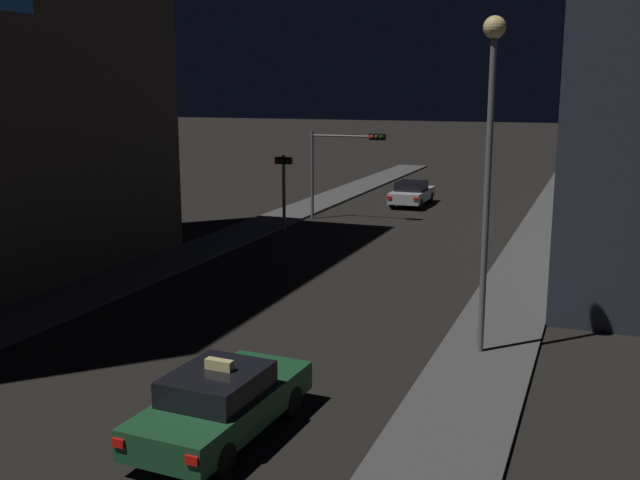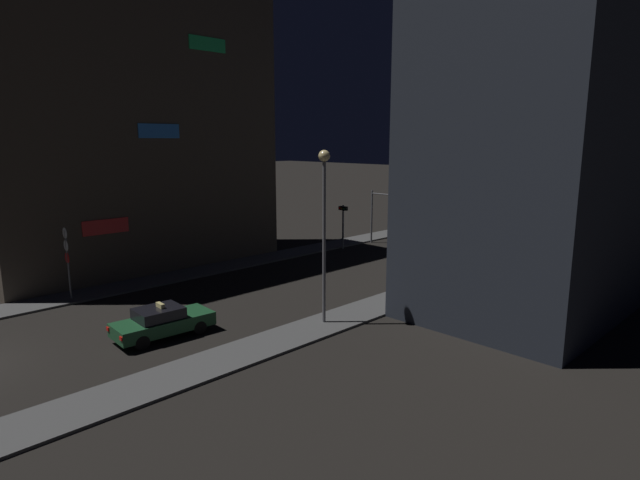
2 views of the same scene
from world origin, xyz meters
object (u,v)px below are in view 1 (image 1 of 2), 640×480
Objects in this scene: traffic_light_overhead at (341,155)px; far_car at (412,193)px; traffic_light_left_kerb at (284,177)px; street_lamp_near_block at (490,127)px; taxi at (222,402)px.

far_car is at bearing 70.38° from traffic_light_overhead.
street_lamp_near_block reaches higher than traffic_light_left_kerb.
traffic_light_left_kerb reaches higher than far_car.
traffic_light_overhead is 0.56× the size of street_lamp_near_block.
street_lamp_near_block is (3.98, 6.40, 5.07)m from taxi.
street_lamp_near_block reaches higher than taxi.
taxi is 1.26× the size of traffic_light_left_kerb.
taxi is 0.55× the size of street_lamp_near_block.
traffic_light_left_kerb is 0.44× the size of street_lamp_near_block.
far_car is at bearing 68.91° from traffic_light_left_kerb.
far_car is 1.24× the size of traffic_light_left_kerb.
traffic_light_overhead is (-5.97, 23.88, 2.63)m from taxi.
traffic_light_overhead reaches higher than far_car.
street_lamp_near_block is at bearing -60.36° from traffic_light_overhead.
taxi is 24.75m from traffic_light_overhead.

